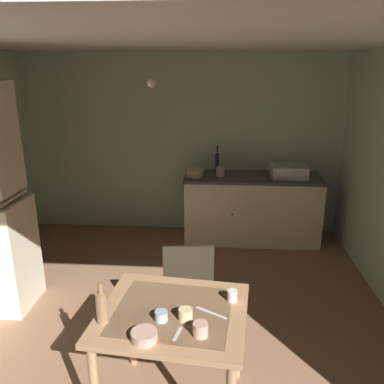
{
  "coord_description": "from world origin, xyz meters",
  "views": [
    {
      "loc": [
        0.51,
        -3.27,
        2.21
      ],
      "look_at": [
        0.29,
        -0.05,
        1.18
      ],
      "focal_mm": 37.05,
      "sensor_mm": 36.0,
      "label": 1
    }
  ],
  "objects": [
    {
      "name": "sink_basin",
      "position": [
        1.4,
        1.64,
        0.95
      ],
      "size": [
        0.44,
        0.34,
        0.15
      ],
      "color": "silver",
      "rests_on": "counter_cabinet"
    },
    {
      "name": "teacup_cream",
      "position": [
        0.33,
        -1.23,
        0.79
      ],
      "size": [
        0.09,
        0.09,
        0.07
      ],
      "primitive_type": "cylinder",
      "color": "beige",
      "rests_on": "dining_table"
    },
    {
      "name": "teaspoon_near_bowl",
      "position": [
        0.29,
        -1.38,
        0.75
      ],
      "size": [
        0.05,
        0.12,
        0.0
      ],
      "primitive_type": "cube",
      "rotation": [
        0.0,
        0.0,
        4.49
      ],
      "color": "beige",
      "rests_on": "dining_table"
    },
    {
      "name": "ceiling_slab",
      "position": [
        0.0,
        0.0,
        2.45
      ],
      "size": [
        4.36,
        4.02,
        0.1
      ],
      "primitive_type": "cube",
      "color": "white"
    },
    {
      "name": "chair_far_side",
      "position": [
        0.29,
        -0.52,
        0.5
      ],
      "size": [
        0.44,
        0.44,
        0.95
      ],
      "color": "black",
      "rests_on": "ground"
    },
    {
      "name": "teacup_mint",
      "position": [
        0.62,
        -1.01,
        0.79
      ],
      "size": [
        0.06,
        0.06,
        0.08
      ],
      "primitive_type": "cylinder",
      "color": "white",
      "rests_on": "dining_table"
    },
    {
      "name": "dining_table",
      "position": [
        0.24,
        -1.15,
        0.64
      ],
      "size": [
        1.0,
        0.9,
        0.75
      ],
      "color": "#A97F56",
      "rests_on": "ground"
    },
    {
      "name": "wall_back",
      "position": [
        0.0,
        2.01,
        1.2
      ],
      "size": [
        4.36,
        0.1,
        2.4
      ],
      "primitive_type": "cube",
      "color": "beige",
      "rests_on": "ground"
    },
    {
      "name": "ground_plane",
      "position": [
        0.0,
        0.0,
        0.0
      ],
      "size": [
        5.26,
        5.26,
        0.0
      ],
      "primitive_type": "plane",
      "color": "#8E674C"
    },
    {
      "name": "table_knife",
      "position": [
        0.48,
        -1.16,
        0.75
      ],
      "size": [
        0.19,
        0.12,
        0.0
      ],
      "primitive_type": "cube",
      "rotation": [
        0.0,
        0.0,
        5.76
      ],
      "color": "silver",
      "rests_on": "dining_table"
    },
    {
      "name": "serving_bowl_wide",
      "position": [
        0.12,
        -1.44,
        0.78
      ],
      "size": [
        0.15,
        0.15,
        0.06
      ],
      "primitive_type": "cylinder",
      "color": "tan",
      "rests_on": "dining_table"
    },
    {
      "name": "mixing_bowl_counter",
      "position": [
        0.22,
        1.59,
        0.91
      ],
      "size": [
        0.23,
        0.23,
        0.09
      ],
      "primitive_type": "cylinder",
      "color": "beige",
      "rests_on": "counter_cabinet"
    },
    {
      "name": "mug_tall",
      "position": [
        0.43,
        -1.38,
        0.79
      ],
      "size": [
        0.09,
        0.09,
        0.08
      ],
      "primitive_type": "cylinder",
      "color": "tan",
      "rests_on": "dining_table"
    },
    {
      "name": "mug_dark",
      "position": [
        0.18,
        -1.25,
        0.78
      ],
      "size": [
        0.08,
        0.08,
        0.06
      ],
      "primitive_type": "cylinder",
      "color": "#9EB2C6",
      "rests_on": "dining_table"
    },
    {
      "name": "glass_bottle",
      "position": [
        -0.16,
        -1.29,
        0.86
      ],
      "size": [
        0.07,
        0.07,
        0.26
      ],
      "color": "olive",
      "rests_on": "dining_table"
    },
    {
      "name": "hand_pump",
      "position": [
        0.49,
        1.69,
        1.04
      ],
      "size": [
        0.05,
        0.27,
        0.39
      ],
      "color": "#232328",
      "rests_on": "counter_cabinet"
    },
    {
      "name": "stoneware_crock",
      "position": [
        0.53,
        1.63,
        0.93
      ],
      "size": [
        0.11,
        0.11,
        0.12
      ],
      "primitive_type": "cylinder",
      "color": "beige",
      "rests_on": "counter_cabinet"
    },
    {
      "name": "pendant_bulb",
      "position": [
        -0.08,
        0.23,
        2.07
      ],
      "size": [
        0.08,
        0.08,
        0.08
      ],
      "primitive_type": "sphere",
      "color": "#F9EFCC"
    },
    {
      "name": "counter_cabinet",
      "position": [
        0.95,
        1.64,
        0.44
      ],
      "size": [
        1.74,
        0.64,
        0.87
      ],
      "color": "beige",
      "rests_on": "ground"
    }
  ]
}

